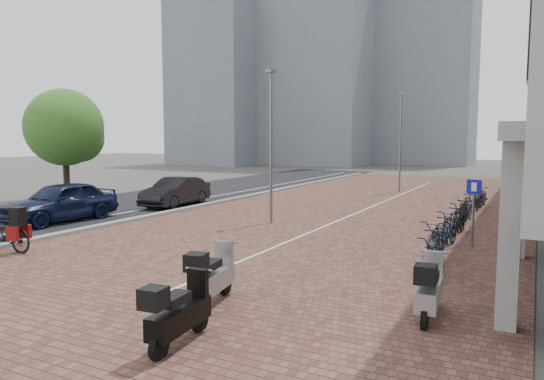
{
  "coord_description": "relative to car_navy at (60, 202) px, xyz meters",
  "views": [
    {
      "loc": [
        9.16,
        -11.49,
        3.36
      ],
      "look_at": [
        0.0,
        6.0,
        1.3
      ],
      "focal_mm": 33.52,
      "sensor_mm": 36.0,
      "label": 1
    }
  ],
  "objects": [
    {
      "name": "ground",
      "position": [
        7.55,
        -2.3,
        -0.8
      ],
      "size": [
        140.0,
        140.0,
        0.0
      ],
      "primitive_type": "plane",
      "color": "#474442",
      "rests_on": "ground"
    },
    {
      "name": "plaza_brick",
      "position": [
        9.55,
        9.7,
        -0.79
      ],
      "size": [
        14.5,
        42.0,
        0.04
      ],
      "primitive_type": "cube",
      "color": "brown",
      "rests_on": "ground"
    },
    {
      "name": "street_asphalt",
      "position": [
        -1.45,
        9.7,
        -0.8
      ],
      "size": [
        8.0,
        50.0,
        0.03
      ],
      "primitive_type": "cube",
      "color": "black",
      "rests_on": "ground"
    },
    {
      "name": "curb",
      "position": [
        2.45,
        9.7,
        -0.73
      ],
      "size": [
        0.35,
        42.0,
        0.14
      ],
      "primitive_type": "cube",
      "color": "gray",
      "rests_on": "ground"
    },
    {
      "name": "lane_line",
      "position": [
        0.55,
        9.7,
        -0.78
      ],
      "size": [
        0.12,
        44.0,
        0.0
      ],
      "primitive_type": "cube",
      "color": "white",
      "rests_on": "street_asphalt"
    },
    {
      "name": "parking_line",
      "position": [
        9.75,
        9.7,
        -0.77
      ],
      "size": [
        0.1,
        30.0,
        0.0
      ],
      "primitive_type": "cube",
      "color": "white",
      "rests_on": "plaza_brick"
    },
    {
      "name": "bg_towers",
      "position": [
        -6.79,
        46.64,
        13.16
      ],
      "size": [
        33.0,
        23.0,
        32.0
      ],
      "color": "gray",
      "rests_on": "ground"
    },
    {
      "name": "car_navy",
      "position": [
        0.0,
        0.0,
        0.0
      ],
      "size": [
        2.08,
        4.78,
        1.61
      ],
      "primitive_type": "imported",
      "rotation": [
        0.0,
        0.0,
        -0.04
      ],
      "color": "black",
      "rests_on": "ground"
    },
    {
      "name": "car_dark",
      "position": [
        1.05,
        5.93,
        -0.1
      ],
      "size": [
        1.82,
        4.36,
        1.4
      ],
      "primitive_type": "imported",
      "rotation": [
        0.0,
        0.0,
        0.08
      ],
      "color": "black",
      "rests_on": "ground"
    },
    {
      "name": "hero_bike",
      "position": [
        3.05,
        -4.48,
        -0.2
      ],
      "size": [
        1.97,
        0.69,
        1.36
      ],
      "rotation": [
        0.0,
        0.0,
        1.65
      ],
      "color": "black",
      "rests_on": "ground"
    },
    {
      "name": "scooter_front",
      "position": [
        11.05,
        -5.55,
        -0.2
      ],
      "size": [
        0.85,
        1.83,
        1.21
      ],
      "primitive_type": null,
      "rotation": [
        0.0,
        0.0,
        0.17
      ],
      "color": "#96969A",
      "rests_on": "ground"
    },
    {
      "name": "scooter_mid",
      "position": [
        11.73,
        -7.48,
        -0.22
      ],
      "size": [
        0.68,
        1.73,
        1.16
      ],
      "primitive_type": null,
      "rotation": [
        0.0,
        0.0,
        0.09
      ],
      "color": "black",
      "rests_on": "ground"
    },
    {
      "name": "scooter_back",
      "position": [
        15.05,
        -4.35,
        -0.21
      ],
      "size": [
        0.67,
        1.76,
        1.19
      ],
      "primitive_type": null,
      "rotation": [
        0.0,
        0.0,
        0.08
      ],
      "color": "#B4B3B9",
      "rests_on": "ground"
    },
    {
      "name": "parking_sign",
      "position": [
        15.05,
        2.57,
        0.56
      ],
      "size": [
        0.43,
        0.13,
        2.08
      ],
      "rotation": [
        0.0,
        0.0,
        -0.22
      ],
      "color": "slate",
      "rests_on": "ground"
    },
    {
      "name": "lamp_near",
      "position": [
        7.62,
        3.48,
        2.11
      ],
      "size": [
        0.12,
        0.12,
        5.83
      ],
      "primitive_type": "cylinder",
      "color": "slate",
      "rests_on": "ground"
    },
    {
      "name": "lamp_far",
      "position": [
        9.3,
        17.1,
        2.19
      ],
      "size": [
        0.12,
        0.12,
        5.98
      ],
      "primitive_type": "cylinder",
      "color": "gray",
      "rests_on": "ground"
    },
    {
      "name": "street_tree",
      "position": [
        -5.35,
        5.07,
        2.95
      ],
      "size": [
        4.06,
        4.06,
        5.9
      ],
      "color": "#382619",
      "rests_on": "ground"
    },
    {
      "name": "bike_row",
      "position": [
        14.34,
        5.6,
        -0.28
      ],
      "size": [
        1.37,
        15.84,
        1.05
      ],
      "color": "black",
      "rests_on": "ground"
    }
  ]
}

